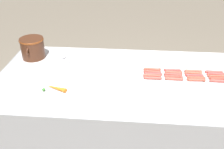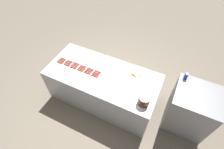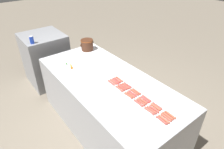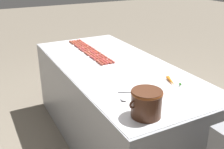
% 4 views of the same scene
% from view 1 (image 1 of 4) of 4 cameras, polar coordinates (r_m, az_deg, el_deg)
% --- Properties ---
extents(griddle_counter, '(1.02, 2.23, 0.85)m').
position_cam_1_polar(griddle_counter, '(2.21, 5.49, -10.14)').
color(griddle_counter, '#9EA0A5').
rests_on(griddle_counter, ground_plane).
extents(hot_dog_2, '(0.03, 0.14, 0.02)m').
position_cam_1_polar(hot_dog_2, '(2.05, 23.11, -1.34)').
color(hot_dog_2, '#AE4A41').
rests_on(hot_dog_2, griddle_counter).
extents(hot_dog_3, '(0.03, 0.14, 0.02)m').
position_cam_1_polar(hot_dog_3, '(2.00, 18.55, -1.14)').
color(hot_dog_3, '#AC4D3B').
rests_on(hot_dog_3, griddle_counter).
extents(hot_dog_4, '(0.03, 0.14, 0.02)m').
position_cam_1_polar(hot_dog_4, '(1.97, 13.94, -0.95)').
color(hot_dog_4, '#AD4F41').
rests_on(hot_dog_4, griddle_counter).
extents(hot_dog_5, '(0.02, 0.14, 0.02)m').
position_cam_1_polar(hot_dog_5, '(1.95, 9.21, -0.78)').
color(hot_dog_5, '#AC4A40').
rests_on(hot_dog_5, griddle_counter).
extents(hot_dog_8, '(0.03, 0.14, 0.02)m').
position_cam_1_polar(hot_dog_8, '(2.08, 22.96, -0.86)').
color(hot_dog_8, '#AF4738').
rests_on(hot_dog_8, griddle_counter).
extents(hot_dog_9, '(0.03, 0.14, 0.02)m').
position_cam_1_polar(hot_dog_9, '(2.03, 18.58, -0.69)').
color(hot_dog_9, '#B84B39').
rests_on(hot_dog_9, griddle_counter).
extents(hot_dog_10, '(0.03, 0.14, 0.02)m').
position_cam_1_polar(hot_dog_10, '(2.00, 13.79, -0.46)').
color(hot_dog_10, '#AE4439').
rests_on(hot_dog_10, griddle_counter).
extents(hot_dog_11, '(0.02, 0.14, 0.02)m').
position_cam_1_polar(hot_dog_11, '(1.98, 9.13, -0.23)').
color(hot_dog_11, '#B54E3F').
rests_on(hot_dog_11, griddle_counter).
extents(hot_dog_14, '(0.03, 0.14, 0.02)m').
position_cam_1_polar(hot_dog_14, '(2.11, 22.64, -0.36)').
color(hot_dog_14, '#AB4D3A').
rests_on(hot_dog_14, griddle_counter).
extents(hot_dog_15, '(0.03, 0.14, 0.02)m').
position_cam_1_polar(hot_dog_15, '(2.06, 18.20, -0.20)').
color(hot_dog_15, '#B54542').
rests_on(hot_dog_15, griddle_counter).
extents(hot_dog_16, '(0.02, 0.14, 0.02)m').
position_cam_1_polar(hot_dog_16, '(2.03, 13.72, 0.02)').
color(hot_dog_16, '#B0453D').
rests_on(hot_dog_16, griddle_counter).
extents(hot_dog_17, '(0.03, 0.14, 0.02)m').
position_cam_1_polar(hot_dog_17, '(2.00, 9.32, 0.17)').
color(hot_dog_17, '#B74542').
rests_on(hot_dog_17, griddle_counter).
extents(hot_dog_20, '(0.03, 0.14, 0.02)m').
position_cam_1_polar(hot_dog_20, '(2.14, 22.51, 0.11)').
color(hot_dog_20, '#B74541').
rests_on(hot_dog_20, griddle_counter).
extents(hot_dog_21, '(0.03, 0.14, 0.02)m').
position_cam_1_polar(hot_dog_21, '(2.09, 18.01, 0.30)').
color(hot_dog_21, '#AB513C').
rests_on(hot_dog_21, griddle_counter).
extents(hot_dog_22, '(0.03, 0.14, 0.02)m').
position_cam_1_polar(hot_dog_22, '(2.05, 13.79, 0.47)').
color(hot_dog_22, '#B44D3D').
rests_on(hot_dog_22, griddle_counter).
extents(hot_dog_23, '(0.03, 0.14, 0.02)m').
position_cam_1_polar(hot_dog_23, '(2.03, 9.13, 0.64)').
color(hot_dog_23, '#B04539').
rests_on(hot_dog_23, griddle_counter).
extents(hot_dog_26, '(0.02, 0.14, 0.02)m').
position_cam_1_polar(hot_dog_26, '(2.16, 22.13, 0.53)').
color(hot_dog_26, '#B64942').
rests_on(hot_dog_26, griddle_counter).
extents(hot_dog_27, '(0.03, 0.14, 0.02)m').
position_cam_1_polar(hot_dog_27, '(2.11, 17.94, 0.74)').
color(hot_dog_27, '#B85242').
rests_on(hot_dog_27, griddle_counter).
extents(hot_dog_28, '(0.03, 0.14, 0.02)m').
position_cam_1_polar(hot_dog_28, '(2.08, 13.59, 0.93)').
color(hot_dog_28, '#B84541').
rests_on(hot_dog_28, griddle_counter).
extents(hot_dog_29, '(0.03, 0.14, 0.02)m').
position_cam_1_polar(hot_dog_29, '(2.06, 9.10, 1.16)').
color(hot_dog_29, '#AC4A3A').
rests_on(hot_dog_29, griddle_counter).
extents(bean_pot, '(0.26, 0.21, 0.18)m').
position_cam_1_polar(bean_pot, '(2.31, -17.61, 5.98)').
color(bean_pot, '#472616').
rests_on(bean_pot, griddle_counter).
extents(serving_spoon, '(0.25, 0.18, 0.02)m').
position_cam_1_polar(serving_spoon, '(2.25, -10.78, 3.54)').
color(serving_spoon, '#B7B7BC').
rests_on(serving_spoon, griddle_counter).
extents(carrot, '(0.09, 0.18, 0.03)m').
position_cam_1_polar(carrot, '(1.85, -12.81, -3.01)').
color(carrot, orange).
rests_on(carrot, griddle_counter).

